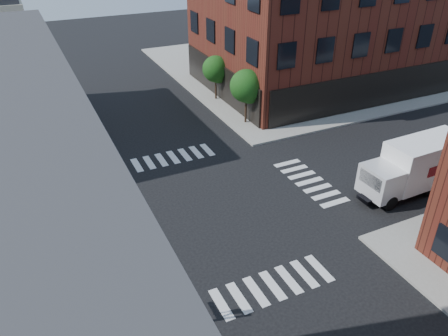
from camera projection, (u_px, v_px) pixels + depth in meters
name	position (u px, v px, depth m)	size (l,w,h in m)	color
ground	(213.00, 208.00, 26.18)	(120.00, 120.00, 0.00)	black
sidewalk_ne	(304.00, 66.00, 50.32)	(30.00, 30.00, 0.15)	gray
building_ne	(335.00, 22.00, 43.25)	(25.00, 16.00, 12.00)	#4C1A13
tree_near	(247.00, 88.00, 35.18)	(2.69, 2.69, 4.49)	black
tree_far	(216.00, 70.00, 40.01)	(2.43, 2.43, 4.07)	black
signal_pole	(124.00, 281.00, 17.04)	(1.29, 1.24, 4.60)	black
box_truck	(417.00, 166.00, 27.07)	(7.54, 2.46, 3.38)	white
traffic_cone	(146.00, 297.00, 19.64)	(0.50, 0.50, 0.75)	orange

